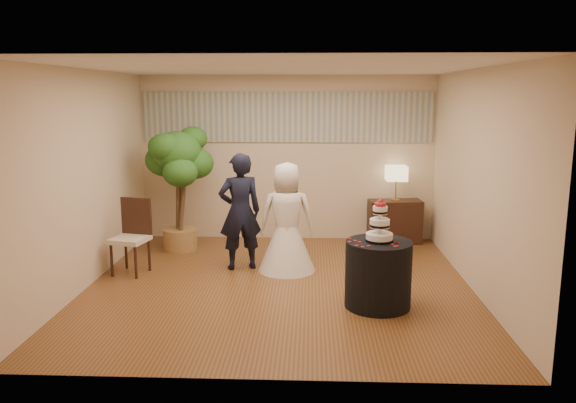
{
  "coord_description": "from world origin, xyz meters",
  "views": [
    {
      "loc": [
        0.41,
        -7.06,
        2.48
      ],
      "look_at": [
        0.1,
        0.4,
        1.05
      ],
      "focal_mm": 35.0,
      "sensor_mm": 36.0,
      "label": 1
    }
  ],
  "objects_px": {
    "bride": "(287,217)",
    "side_chair": "(130,237)",
    "cake_table": "(378,274)",
    "ficus_tree": "(178,188)",
    "console": "(395,222)",
    "wedding_cake": "(380,220)",
    "table_lamp": "(396,183)",
    "groom": "(240,212)"
  },
  "relations": [
    {
      "from": "console",
      "to": "ficus_tree",
      "type": "xyz_separation_m",
      "value": [
        -3.53,
        -0.59,
        0.65
      ]
    },
    {
      "from": "side_chair",
      "to": "groom",
      "type": "bearing_deg",
      "value": 24.42
    },
    {
      "from": "bride",
      "to": "ficus_tree",
      "type": "xyz_separation_m",
      "value": [
        -1.77,
        1.01,
        0.23
      ]
    },
    {
      "from": "groom",
      "to": "bride",
      "type": "height_order",
      "value": "groom"
    },
    {
      "from": "bride",
      "to": "groom",
      "type": "bearing_deg",
      "value": -8.27
    },
    {
      "from": "cake_table",
      "to": "ficus_tree",
      "type": "relative_size",
      "value": 0.39
    },
    {
      "from": "cake_table",
      "to": "console",
      "type": "distance_m",
      "value": 3.01
    },
    {
      "from": "console",
      "to": "table_lamp",
      "type": "bearing_deg",
      "value": 0.0
    },
    {
      "from": "wedding_cake",
      "to": "side_chair",
      "type": "xyz_separation_m",
      "value": [
        -3.32,
        1.1,
        -0.52
      ]
    },
    {
      "from": "table_lamp",
      "to": "side_chair",
      "type": "distance_m",
      "value": 4.37
    },
    {
      "from": "console",
      "to": "ficus_tree",
      "type": "distance_m",
      "value": 3.63
    },
    {
      "from": "bride",
      "to": "cake_table",
      "type": "bearing_deg",
      "value": 127.3
    },
    {
      "from": "wedding_cake",
      "to": "table_lamp",
      "type": "bearing_deg",
      "value": 78.12
    },
    {
      "from": "console",
      "to": "side_chair",
      "type": "xyz_separation_m",
      "value": [
        -3.93,
        -1.84,
        0.16
      ]
    },
    {
      "from": "groom",
      "to": "ficus_tree",
      "type": "distance_m",
      "value": 1.46
    },
    {
      "from": "cake_table",
      "to": "wedding_cake",
      "type": "height_order",
      "value": "wedding_cake"
    },
    {
      "from": "ficus_tree",
      "to": "side_chair",
      "type": "relative_size",
      "value": 1.93
    },
    {
      "from": "console",
      "to": "table_lamp",
      "type": "xyz_separation_m",
      "value": [
        0.0,
        0.0,
        0.65
      ]
    },
    {
      "from": "bride",
      "to": "ficus_tree",
      "type": "distance_m",
      "value": 2.05
    },
    {
      "from": "groom",
      "to": "cake_table",
      "type": "height_order",
      "value": "groom"
    },
    {
      "from": "groom",
      "to": "ficus_tree",
      "type": "bearing_deg",
      "value": -59.21
    },
    {
      "from": "bride",
      "to": "table_lamp",
      "type": "xyz_separation_m",
      "value": [
        1.76,
        1.6,
        0.24
      ]
    },
    {
      "from": "cake_table",
      "to": "ficus_tree",
      "type": "xyz_separation_m",
      "value": [
        -2.91,
        2.35,
        0.61
      ]
    },
    {
      "from": "cake_table",
      "to": "wedding_cake",
      "type": "bearing_deg",
      "value": 0.0
    },
    {
      "from": "groom",
      "to": "wedding_cake",
      "type": "bearing_deg",
      "value": 123.32
    },
    {
      "from": "wedding_cake",
      "to": "side_chair",
      "type": "height_order",
      "value": "wedding_cake"
    },
    {
      "from": "bride",
      "to": "side_chair",
      "type": "bearing_deg",
      "value": 3.56
    },
    {
      "from": "wedding_cake",
      "to": "console",
      "type": "height_order",
      "value": "wedding_cake"
    },
    {
      "from": "side_chair",
      "to": "cake_table",
      "type": "bearing_deg",
      "value": -5.49
    },
    {
      "from": "wedding_cake",
      "to": "console",
      "type": "xyz_separation_m",
      "value": [
        0.62,
        2.94,
        -0.68
      ]
    },
    {
      "from": "bride",
      "to": "console",
      "type": "xyz_separation_m",
      "value": [
        1.76,
        1.6,
        -0.42
      ]
    },
    {
      "from": "bride",
      "to": "console",
      "type": "bearing_deg",
      "value": -140.51
    },
    {
      "from": "bride",
      "to": "side_chair",
      "type": "distance_m",
      "value": 2.21
    },
    {
      "from": "cake_table",
      "to": "side_chair",
      "type": "height_order",
      "value": "side_chair"
    },
    {
      "from": "cake_table",
      "to": "side_chair",
      "type": "xyz_separation_m",
      "value": [
        -3.32,
        1.1,
        0.13
      ]
    },
    {
      "from": "bride",
      "to": "cake_table",
      "type": "height_order",
      "value": "bride"
    },
    {
      "from": "wedding_cake",
      "to": "console",
      "type": "relative_size",
      "value": 0.57
    },
    {
      "from": "groom",
      "to": "side_chair",
      "type": "height_order",
      "value": "groom"
    },
    {
      "from": "groom",
      "to": "bride",
      "type": "relative_size",
      "value": 1.07
    },
    {
      "from": "cake_table",
      "to": "table_lamp",
      "type": "height_order",
      "value": "table_lamp"
    },
    {
      "from": "cake_table",
      "to": "console",
      "type": "relative_size",
      "value": 0.91
    },
    {
      "from": "table_lamp",
      "to": "groom",
      "type": "bearing_deg",
      "value": -147.66
    }
  ]
}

